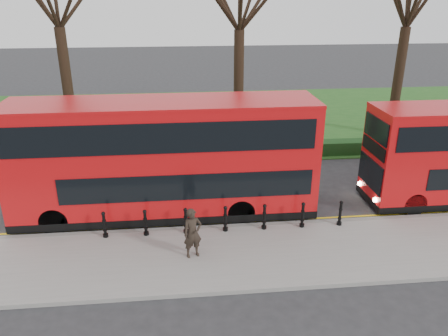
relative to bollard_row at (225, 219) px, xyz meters
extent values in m
plane|color=#28282B|center=(-0.01, 1.35, -0.65)|extent=(120.00, 120.00, 0.00)
cube|color=gray|center=(-0.01, -1.65, -0.58)|extent=(60.00, 4.00, 0.15)
cube|color=slate|center=(-0.01, 0.35, -0.58)|extent=(60.00, 0.25, 0.16)
cube|color=#1E4E1A|center=(-0.01, 16.35, -0.62)|extent=(60.00, 18.00, 0.06)
cube|color=black|center=(-0.01, 8.15, -0.25)|extent=(60.00, 0.90, 0.80)
cube|color=yellow|center=(-0.01, 0.65, -0.64)|extent=(60.00, 0.10, 0.01)
cube|color=yellow|center=(-0.01, 0.85, -0.64)|extent=(60.00, 0.10, 0.01)
cylinder|color=black|center=(-8.01, 11.35, 2.79)|extent=(0.60, 0.60, 6.88)
cylinder|color=black|center=(1.99, 11.35, 2.67)|extent=(0.60, 0.60, 6.65)
cylinder|color=black|center=(11.99, 11.35, 2.71)|extent=(0.60, 0.60, 6.73)
cylinder|color=black|center=(-4.52, 0.00, 0.00)|extent=(0.15, 0.15, 1.00)
cylinder|color=black|center=(-3.02, 0.00, 0.00)|extent=(0.15, 0.15, 1.00)
cylinder|color=black|center=(-1.51, 0.00, 0.00)|extent=(0.15, 0.15, 1.00)
cylinder|color=black|center=(0.00, 0.00, 0.00)|extent=(0.15, 0.15, 1.00)
cylinder|color=black|center=(1.51, 0.00, 0.00)|extent=(0.15, 0.15, 1.00)
cylinder|color=black|center=(3.02, 0.00, 0.00)|extent=(0.15, 0.15, 1.00)
cylinder|color=black|center=(4.52, 0.00, 0.00)|extent=(0.15, 0.15, 1.00)
cube|color=red|center=(-2.26, 1.91, 1.95)|extent=(12.06, 2.74, 4.44)
cube|color=black|center=(-2.26, 1.91, -0.32)|extent=(12.08, 2.76, 0.33)
cube|color=black|center=(-1.38, 0.53, 1.16)|extent=(9.65, 0.04, 1.04)
cube|color=black|center=(-2.26, 0.53, 3.13)|extent=(11.40, 0.04, 1.15)
cube|color=black|center=(-8.31, 1.91, 2.31)|extent=(0.06, 2.41, 0.60)
cylinder|color=black|center=(-6.53, 0.71, -0.10)|extent=(1.10, 0.33, 1.10)
cylinder|color=black|center=(-6.53, 3.12, -0.10)|extent=(1.10, 0.33, 1.10)
cylinder|color=black|center=(0.70, 0.71, -0.10)|extent=(1.10, 0.33, 1.10)
cylinder|color=black|center=(0.70, 3.12, -0.10)|extent=(1.10, 0.33, 1.10)
cube|color=black|center=(6.43, 1.87, 1.99)|extent=(0.06, 2.15, 0.54)
cylinder|color=black|center=(8.02, 0.79, -0.16)|extent=(0.98, 0.29, 0.98)
cylinder|color=black|center=(8.02, 2.95, -0.16)|extent=(0.98, 0.29, 0.98)
imported|color=black|center=(-1.29, -1.59, 0.40)|extent=(0.76, 0.62, 1.80)
camera|label=1|loc=(-1.54, -14.59, 8.10)|focal=35.00mm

